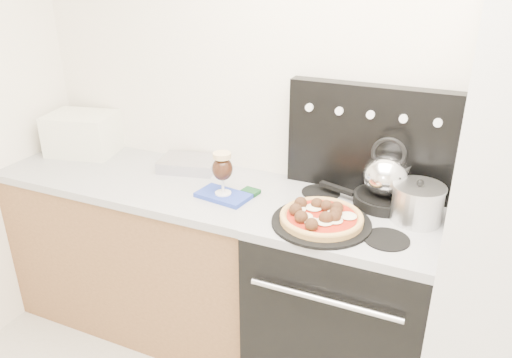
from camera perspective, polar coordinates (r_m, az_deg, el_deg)
The scene contains 15 objects.
room_shell at distance 1.31m, azimuth -1.10°, elevation -7.35°, with size 3.52×3.01×2.52m.
base_cabinet at distance 2.86m, azimuth -12.08°, elevation -8.13°, with size 1.45×0.60×0.86m, color brown.
countertop at distance 2.65m, azimuth -12.92°, elevation 0.12°, with size 1.48×0.63×0.04m, color #B3B3B6.
stove_body at distance 2.44m, azimuth 9.88°, elevation -13.97°, with size 0.76×0.65×0.88m, color black.
cooktop at distance 2.19m, azimuth 10.73°, elevation -4.45°, with size 0.76×0.65×0.04m, color #ADADB2.
backguard at distance 2.33m, azimuth 12.90°, elevation 4.42°, with size 0.76×0.08×0.50m, color black.
toaster_oven at distance 2.99m, azimuth -19.21°, elevation 4.93°, with size 0.36×0.27×0.23m, color silver.
foil_sheet at distance 2.66m, azimuth -7.67°, elevation 1.75°, with size 0.29×0.21×0.06m, color silver.
oven_mitt at distance 2.33m, azimuth -3.77°, elevation -1.90°, with size 0.24×0.14×0.02m, color #283FB1.
beer_glass at distance 2.28m, azimuth -3.85°, elevation 0.67°, with size 0.10×0.10×0.21m, color black, non-canonical shape.
pizza_pan at distance 2.08m, azimuth 7.46°, elevation -4.95°, with size 0.41×0.41×0.01m, color black.
pizza at distance 2.07m, azimuth 7.51°, elevation -4.20°, with size 0.34×0.34×0.05m, color #C1824E, non-canonical shape.
skillet at distance 2.29m, azimuth 14.36°, elevation -2.30°, with size 0.27×0.27×0.05m, color black.
tea_kettle at distance 2.23m, azimuth 14.71°, elevation 0.82°, with size 0.20×0.20×0.22m, color silver, non-canonical shape.
stock_pot at distance 2.17m, azimuth 17.93°, elevation -2.77°, with size 0.21×0.21×0.15m, color silver.
Camera 1 is at (0.48, -0.71, 1.94)m, focal length 35.00 mm.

